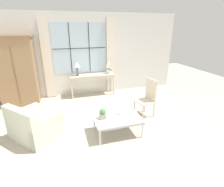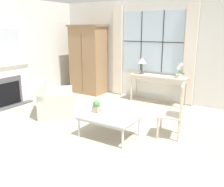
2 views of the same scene
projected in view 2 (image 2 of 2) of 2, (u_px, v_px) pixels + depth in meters
The scene contains 13 objects.
ground_plane at pixel (88, 134), 4.92m from camera, with size 14.00×14.00×0.00m, color #B2A893.
wall_back_windowed at pixel (152, 51), 7.04m from camera, with size 7.20×0.14×2.80m.
wall_left at pixel (10, 52), 6.62m from camera, with size 0.06×7.20×2.80m, color silver.
fireplace at pixel (5, 82), 6.49m from camera, with size 0.34×1.52×2.04m.
armoire at pixel (88, 59), 7.83m from camera, with size 1.12×0.69×2.12m.
console_table at pixel (158, 79), 6.81m from camera, with size 1.56×0.42×0.76m.
table_lamp at pixel (142, 61), 6.97m from camera, with size 0.24×0.24×0.47m.
potted_orchid at pixel (179, 72), 6.44m from camera, with size 0.22×0.18×0.40m.
armchair_upholstered at pixel (55, 103), 5.98m from camera, with size 1.23×1.24×0.81m.
side_chair_wooden at pixel (176, 109), 4.63m from camera, with size 0.52×0.52×1.04m.
coffee_table at pixel (109, 118), 4.73m from camera, with size 1.06×0.74×0.41m.
potted_plant_small at pixel (97, 106), 4.89m from camera, with size 0.15×0.15×0.24m.
pillar_candle at pixel (116, 112), 4.75m from camera, with size 0.10×0.10×0.14m.
Camera 2 is at (2.84, -3.60, 2.02)m, focal length 40.00 mm.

